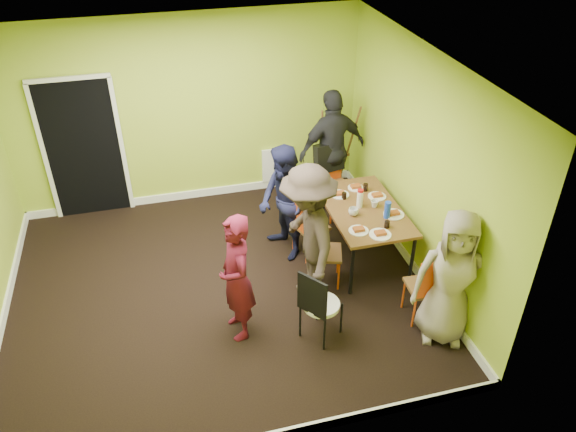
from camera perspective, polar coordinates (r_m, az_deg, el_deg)
The scene contains 28 objects.
ground at distance 7.07m, azimuth -7.00°, elevation -7.30°, with size 5.00×5.00×0.00m, color black.
room_walls at distance 6.50m, azimuth -7.85°, elevation -0.49°, with size 5.04×4.54×2.82m.
dining_table at distance 7.20m, azimuth 7.70°, elevation 0.44°, with size 0.90×1.50×0.75m.
chair_left_far at distance 7.25m, azimuth 1.82°, elevation -0.58°, with size 0.48×0.48×0.94m.
chair_left_near at distance 6.82m, azimuth 3.22°, elevation -3.11°, with size 0.49×0.48×0.94m.
chair_back_end at distance 8.11m, azimuth 4.33°, elevation 5.20°, with size 0.53×0.59×1.06m.
chair_front_end at distance 6.46m, azimuth 14.06°, elevation -6.82°, with size 0.40×0.41×0.92m.
chair_bentwood at distance 6.06m, azimuth 3.08°, elevation -8.81°, with size 0.51×0.50×0.93m.
easel at distance 8.41m, azimuth 5.01°, elevation 6.27°, with size 0.61×0.57×1.52m.
plate_near_left at distance 7.40m, azimuth 5.29°, elevation 2.18°, with size 0.24×0.24×0.01m, color white.
plate_near_right at distance 6.73m, azimuth 7.19°, elevation -1.49°, with size 0.24×0.24×0.01m, color white.
plate_far_back at distance 7.57m, azimuth 6.89°, elevation 2.87°, with size 0.21×0.21×0.01m, color white.
plate_far_front at distance 6.71m, azimuth 9.35°, elevation -1.87°, with size 0.26×0.26×0.01m, color white.
plate_wall_back at distance 7.42m, azimuth 9.03°, elevation 1.98°, with size 0.24×0.24×0.01m, color white.
plate_wall_front at distance 7.09m, azimuth 10.69°, elevation 0.16°, with size 0.26×0.26×0.01m, color white.
thermos at distance 7.13m, azimuth 7.31°, elevation 1.69°, with size 0.08×0.08×0.22m, color white.
blue_bottle at distance 6.97m, azimuth 10.07°, elevation 0.61°, with size 0.08×0.08×0.22m, color blue.
orange_bottle at distance 7.24m, azimuth 7.18°, elevation 1.59°, with size 0.04×0.04×0.08m, color #E95015.
glass_mid at distance 7.31m, azimuth 5.72°, elevation 2.06°, with size 0.06×0.06×0.09m, color black.
glass_back at distance 7.51m, azimuth 7.88°, elevation 2.90°, with size 0.06×0.06×0.11m, color black.
glass_front at distance 6.83m, azimuth 10.02°, elevation -0.85°, with size 0.06×0.06×0.09m, color black.
cup_a at distance 6.99m, azimuth 6.66°, elevation 0.44°, with size 0.12×0.12×0.10m, color white.
cup_b at distance 7.19m, azimuth 8.79°, elevation 1.25°, with size 0.10×0.10×0.09m, color white.
person_standing at distance 6.00m, azimuth -5.26°, elevation -6.32°, with size 0.56×0.36×1.52m, color #510D1F.
person_left_far at distance 7.14m, azimuth -0.36°, elevation 1.29°, with size 0.76×0.59×1.56m, color #161737.
person_left_near at distance 6.38m, azimuth 2.03°, elevation -2.04°, with size 1.14×0.66×1.77m, color #302620.
person_back_end at distance 8.20m, azimuth 4.49°, elevation 6.73°, with size 1.06×0.44×1.81m, color black.
person_front_end at distance 6.15m, azimuth 16.25°, elevation -6.11°, with size 0.79×0.51×1.61m, color gray.
Camera 1 is at (-0.52, -5.34, 4.60)m, focal length 35.00 mm.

